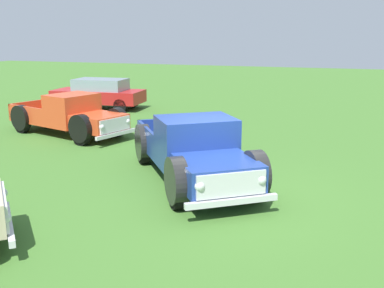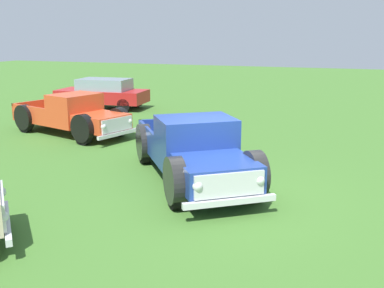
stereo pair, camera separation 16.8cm
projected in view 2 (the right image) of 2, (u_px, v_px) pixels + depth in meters
ground_plane at (220, 191)px, 10.58m from camera, size 80.00×80.00×0.00m
pickup_truck_foreground at (196, 153)px, 10.93m from camera, size 5.36×4.62×1.62m
pickup_truck_behind_left at (77, 116)px, 16.16m from camera, size 3.08×5.14×1.48m
sedan_distant_a at (103, 93)px, 21.98m from camera, size 2.10×4.41×1.43m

